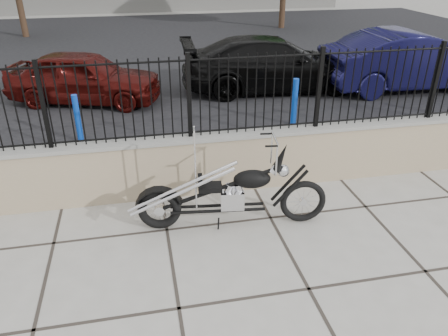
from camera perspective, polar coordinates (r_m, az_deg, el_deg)
ground_plane at (r=5.31m, az=11.02°, el=-15.25°), size 90.00×90.00×0.00m
parking_lot at (r=16.53m, az=-5.54°, el=14.71°), size 30.00×30.00×0.00m
retaining_wall at (r=7.00m, az=3.88°, el=1.23°), size 14.00×0.36×0.96m
iron_fence at (r=6.60m, az=4.18°, el=9.69°), size 14.00×0.08×1.20m
chopper_motorcycle at (r=5.84m, az=0.59°, el=-1.32°), size 2.53×0.74×1.50m
car_red at (r=11.47m, az=-17.80°, el=11.26°), size 4.01×2.56×1.27m
car_black at (r=12.02m, az=6.32°, el=13.37°), size 4.92×2.22×1.40m
car_blue at (r=12.97m, az=23.18°, el=12.78°), size 4.75×1.73×1.55m
bollard_a at (r=9.10m, az=-18.57°, el=6.14°), size 0.13×0.13×0.97m
bollard_b at (r=9.62m, az=9.20°, el=8.50°), size 0.14×0.14×1.02m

